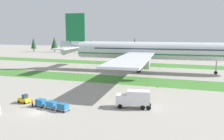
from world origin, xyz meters
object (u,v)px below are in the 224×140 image
Objects in this scene: cargo_dolly_third at (63,107)px; catering_truck at (134,98)px; cargo_dolly_lead at (41,102)px; taxiway_marker_1 at (148,85)px; baggage_tug at (24,99)px; taxiway_marker_2 at (79,78)px; ground_crew_marshaller at (32,103)px; airliner at (146,50)px; taxiway_marker_0 at (158,87)px; cargo_dolly_second at (52,104)px.

cargo_dolly_third is 0.34× the size of catering_truck.
cargo_dolly_lead is 31.03m from taxiway_marker_1.
baggage_tug is at bearing 90.00° from cargo_dolly_third.
taxiway_marker_2 is (-0.53, 27.51, -0.53)m from baggage_tug.
airliner is at bearing -94.51° from ground_crew_marshaller.
taxiway_marker_1 is at bearing 154.38° from taxiway_marker_0.
catering_truck is at bearing -152.02° from ground_crew_marshaller.
cargo_dolly_second is at bearing -90.00° from baggage_tug.
cargo_dolly_second is 4.31m from ground_crew_marshaller.
airliner is 53.43m from ground_crew_marshaller.
baggage_tug reaches higher than ground_crew_marshaller.
catering_truck is at bearing 3.56° from airliner.
cargo_dolly_lead is 1.00× the size of cargo_dolly_third.
taxiway_marker_0 is at bearing -29.75° from cargo_dolly_lead.
cargo_dolly_third is 1.40× the size of ground_crew_marshaller.
cargo_dolly_second is (7.78, -1.48, 0.10)m from baggage_tug.
airliner is 29.32m from taxiway_marker_2.
cargo_dolly_lead is 1.40× the size of ground_crew_marshaller.
taxiway_marker_0 is (2.42, 18.88, -1.66)m from catering_truck.
cargo_dolly_third is at bearing -90.00° from cargo_dolly_lead.
cargo_dolly_lead is at bearing 90.00° from cargo_dolly_second.
cargo_dolly_lead and cargo_dolly_third have the same top height.
baggage_tug reaches higher than cargo_dolly_lead.
cargo_dolly_lead is 31.73m from taxiway_marker_0.
ground_crew_marshaller is at bearing 98.40° from catering_truck.
cargo_dolly_lead is 0.34× the size of catering_truck.
airliner is at bearing 3.19° from cargo_dolly_third.
cargo_dolly_third is at bearing -120.64° from taxiway_marker_0.
ground_crew_marshaller reaches higher than taxiway_marker_1.
ground_crew_marshaller is (-1.45, -0.85, 0.03)m from cargo_dolly_lead.
cargo_dolly_second is 30.39m from taxiway_marker_0.
taxiway_marker_0 is (25.56, 23.16, -0.52)m from baggage_tug.
catering_truck is at bearing -58.62° from cargo_dolly_second.
taxiway_marker_0 is (17.77, 24.65, -0.62)m from cargo_dolly_second.
catering_truck is (23.14, 4.28, 1.14)m from baggage_tug.
catering_truck is at bearing -63.19° from cargo_dolly_lead.
ground_crew_marshaller is at bearing -106.34° from baggage_tug.
ground_crew_marshaller reaches higher than cargo_dolly_lead.
taxiway_marker_1 is (-3.02, 1.45, -0.01)m from taxiway_marker_0.
taxiway_marker_1 is 1.03× the size of taxiway_marker_2.
cargo_dolly_lead is 18.96m from catering_truck.
ground_crew_marshaller is at bearing 98.87° from cargo_dolly_third.
taxiway_marker_1 is at bearing -7.17° from taxiway_marker_2.
airliner reaches higher than cargo_dolly_third.
ground_crew_marshaller is at bearing -131.49° from taxiway_marker_0.
cargo_dolly_second is at bearing -119.47° from taxiway_marker_1.
baggage_tug reaches higher than taxiway_marker_2.
baggage_tug is 4.88× the size of taxiway_marker_1.
catering_truck reaches higher than cargo_dolly_lead.
airliner is at bearing -8.74° from baggage_tug.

